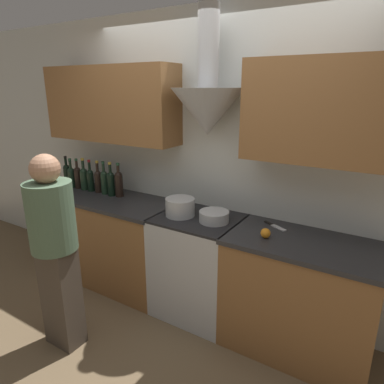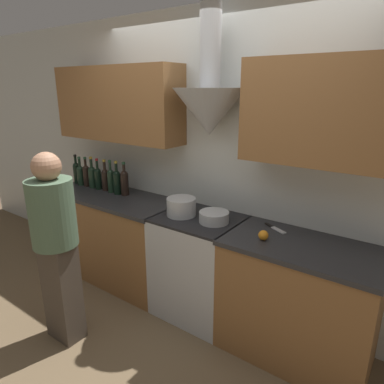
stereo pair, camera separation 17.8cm
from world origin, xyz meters
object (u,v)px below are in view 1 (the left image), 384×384
at_px(wine_bottle_6, 104,181).
at_px(mixing_bowl, 214,216).
at_px(wine_bottle_0, 67,174).
at_px(wine_bottle_2, 78,176).
at_px(stock_pot, 180,207).
at_px(wine_bottle_3, 84,177).
at_px(stove_range, 198,265).
at_px(wine_bottle_5, 98,180).
at_px(wine_bottle_7, 111,182).
at_px(wine_bottle_8, 119,183).
at_px(orange_fruit, 266,233).
at_px(wine_bottle_1, 71,176).
at_px(wine_bottle_4, 90,179).
at_px(person_foreground_left, 55,246).

height_order(wine_bottle_6, mixing_bowl, wine_bottle_6).
relative_size(wine_bottle_0, wine_bottle_2, 1.01).
bearing_deg(stock_pot, wine_bottle_3, 175.27).
relative_size(stock_pot, mixing_bowl, 1.02).
xyz_separation_m(stove_range, wine_bottle_6, (-1.15, 0.07, 0.59)).
distance_m(wine_bottle_5, wine_bottle_7, 0.20).
distance_m(wine_bottle_6, mixing_bowl, 1.31).
distance_m(wine_bottle_8, mixing_bowl, 1.13).
relative_size(stove_range, orange_fruit, 12.56).
height_order(wine_bottle_1, wine_bottle_2, wine_bottle_2).
height_order(wine_bottle_0, wine_bottle_8, wine_bottle_8).
xyz_separation_m(stock_pot, mixing_bowl, (0.31, 0.03, -0.03)).
bearing_deg(stock_pot, wine_bottle_4, 175.00).
xyz_separation_m(wine_bottle_1, stock_pot, (1.48, -0.10, -0.05)).
relative_size(wine_bottle_6, person_foreground_left, 0.22).
relative_size(stove_range, wine_bottle_6, 2.68).
bearing_deg(wine_bottle_0, wine_bottle_1, -13.07).
height_order(wine_bottle_3, wine_bottle_4, wine_bottle_3).
distance_m(wine_bottle_3, stock_pot, 1.30).
xyz_separation_m(stove_range, wine_bottle_7, (-1.05, 0.06, 0.59)).
xyz_separation_m(stove_range, wine_bottle_0, (-1.74, 0.08, 0.58)).
relative_size(wine_bottle_4, wine_bottle_7, 0.97).
distance_m(wine_bottle_5, wine_bottle_6, 0.10).
distance_m(mixing_bowl, person_foreground_left, 1.23).
distance_m(wine_bottle_2, person_foreground_left, 1.31).
distance_m(wine_bottle_1, wine_bottle_3, 0.19).
xyz_separation_m(wine_bottle_5, wine_bottle_8, (0.29, 0.00, 0.01)).
distance_m(wine_bottle_1, orange_fruit, 2.27).
relative_size(wine_bottle_5, mixing_bowl, 1.36).
height_order(wine_bottle_3, wine_bottle_6, same).
bearing_deg(stove_range, wine_bottle_2, 177.61).
bearing_deg(wine_bottle_7, wine_bottle_8, 14.95).
relative_size(stove_range, wine_bottle_2, 2.79).
relative_size(wine_bottle_3, mixing_bowl, 1.39).
bearing_deg(wine_bottle_4, wine_bottle_2, 179.57).
distance_m(wine_bottle_0, stock_pot, 1.59).
bearing_deg(orange_fruit, wine_bottle_8, 173.76).
xyz_separation_m(wine_bottle_3, person_foreground_left, (0.76, -0.97, -0.20)).
bearing_deg(wine_bottle_6, stove_range, -3.25).
distance_m(wine_bottle_3, wine_bottle_7, 0.40).
relative_size(wine_bottle_0, wine_bottle_6, 0.97).
bearing_deg(stock_pot, orange_fruit, -3.77).
xyz_separation_m(wine_bottle_4, wine_bottle_5, (0.10, 0.02, -0.00)).
bearing_deg(wine_bottle_4, wine_bottle_1, -178.34).
xyz_separation_m(wine_bottle_1, wine_bottle_3, (0.19, 0.01, 0.01)).
bearing_deg(wine_bottle_6, stock_pot, -6.13).
bearing_deg(wine_bottle_6, orange_fruit, -5.09).
bearing_deg(wine_bottle_3, wine_bottle_4, -1.48).
bearing_deg(wine_bottle_0, wine_bottle_5, 0.15).
distance_m(wine_bottle_0, orange_fruit, 2.37).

